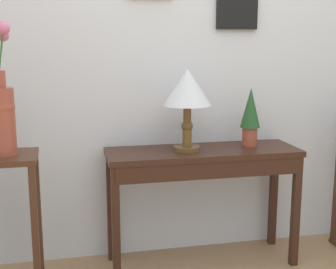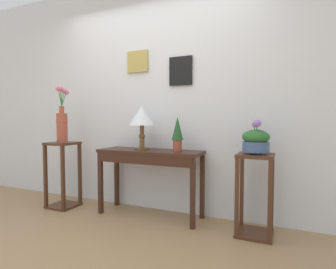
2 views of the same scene
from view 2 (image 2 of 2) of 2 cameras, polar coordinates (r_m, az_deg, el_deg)
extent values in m
cube|color=#9E7A51|center=(2.39, -18.67, -24.10)|extent=(12.00, 12.00, 0.01)
cube|color=silver|center=(3.31, -2.27, 8.57)|extent=(9.00, 0.10, 2.80)
cube|color=tan|center=(3.42, -6.40, 15.00)|extent=(0.28, 0.02, 0.26)
cube|color=#6AAE99|center=(3.42, -6.44, 15.01)|extent=(0.22, 0.01, 0.21)
cube|color=black|center=(3.15, 2.68, 13.20)|extent=(0.27, 0.02, 0.32)
cube|color=gray|center=(3.15, 2.64, 13.21)|extent=(0.22, 0.01, 0.26)
cube|color=#381E14|center=(3.04, -3.81, -3.60)|extent=(1.19, 0.39, 0.03)
cube|color=#381E14|center=(2.90, -5.42, -5.28)|extent=(1.12, 0.03, 0.10)
cube|color=#381E14|center=(3.27, -13.99, -9.85)|extent=(0.04, 0.04, 0.71)
cube|color=#381E14|center=(2.74, 5.22, -12.28)|extent=(0.04, 0.04, 0.71)
cube|color=#381E14|center=(3.52, -10.71, -8.88)|extent=(0.04, 0.04, 0.71)
cube|color=#381E14|center=(3.04, 7.22, -10.76)|extent=(0.04, 0.04, 0.71)
cylinder|color=brown|center=(3.08, -5.48, -2.94)|extent=(0.16, 0.16, 0.02)
cylinder|color=brown|center=(3.08, -5.49, -1.55)|extent=(0.06, 0.06, 0.13)
sphere|color=brown|center=(3.07, -5.49, -0.38)|extent=(0.07, 0.07, 0.07)
cylinder|color=brown|center=(3.07, -5.50, 0.79)|extent=(0.05, 0.05, 0.13)
cone|color=silver|center=(3.07, -5.51, 3.99)|extent=(0.29, 0.29, 0.22)
cylinder|color=#9E4733|center=(2.93, 1.99, -2.31)|extent=(0.10, 0.10, 0.12)
cone|color=#235128|center=(2.92, 2.00, 1.31)|extent=(0.12, 0.12, 0.25)
cube|color=#472819|center=(3.59, -21.30, -1.75)|extent=(0.33, 0.33, 0.03)
cube|color=#472819|center=(3.73, -21.07, -13.76)|extent=(0.33, 0.33, 0.03)
cube|color=#472819|center=(3.65, -24.34, -7.92)|extent=(0.04, 0.03, 0.75)
cube|color=#472819|center=(3.44, -21.20, -8.49)|extent=(0.03, 0.03, 0.75)
cube|color=#472819|center=(3.83, -21.17, -7.32)|extent=(0.04, 0.04, 0.75)
cube|color=#472819|center=(3.64, -18.03, -7.80)|extent=(0.03, 0.04, 0.75)
cylinder|color=#9E4733|center=(3.58, -21.36, 1.32)|extent=(0.13, 0.13, 0.35)
sphere|color=#9E4733|center=(3.58, -21.39, 2.57)|extent=(0.14, 0.14, 0.14)
cylinder|color=#9E4733|center=(3.58, -21.43, 4.87)|extent=(0.06, 0.06, 0.09)
cylinder|color=#387A38|center=(3.59, -21.20, 7.10)|extent=(0.04, 0.04, 0.19)
sphere|color=pink|center=(3.59, -20.95, 8.61)|extent=(0.06, 0.06, 0.06)
cylinder|color=#387A38|center=(3.60, -20.99, 6.97)|extent=(0.03, 0.07, 0.18)
sphere|color=pink|center=(3.62, -20.54, 8.36)|extent=(0.06, 0.06, 0.06)
cylinder|color=#387A38|center=(3.60, -21.41, 7.17)|extent=(0.02, 0.03, 0.20)
sphere|color=pink|center=(3.62, -21.38, 8.74)|extent=(0.05, 0.05, 0.05)
cylinder|color=#387A38|center=(3.55, -21.59, 7.30)|extent=(0.05, 0.07, 0.21)
sphere|color=pink|center=(3.53, -21.73, 9.05)|extent=(0.07, 0.07, 0.07)
cylinder|color=#387A38|center=(3.57, -21.76, 7.28)|extent=(0.01, 0.05, 0.21)
sphere|color=pink|center=(3.57, -22.08, 8.98)|extent=(0.06, 0.06, 0.06)
cube|color=#472819|center=(2.64, 17.91, -4.22)|extent=(0.33, 0.33, 0.03)
cube|color=#472819|center=(2.83, 17.65, -19.23)|extent=(0.33, 0.33, 0.03)
cube|color=#472819|center=(2.60, 14.27, -12.61)|extent=(0.04, 0.03, 0.71)
cube|color=#472819|center=(2.57, 20.62, -12.90)|extent=(0.04, 0.03, 0.71)
cube|color=#472819|center=(2.87, 15.25, -11.13)|extent=(0.04, 0.04, 0.71)
cube|color=#472819|center=(2.84, 20.97, -11.37)|extent=(0.04, 0.04, 0.71)
cylinder|color=#3D5684|center=(2.64, 17.92, -3.68)|extent=(0.11, 0.11, 0.02)
cylinder|color=#3D5684|center=(2.63, 17.94, -2.44)|extent=(0.24, 0.24, 0.09)
ellipsoid|color=#2D662D|center=(2.63, 17.97, -0.48)|extent=(0.25, 0.25, 0.14)
cylinder|color=#2D662D|center=(2.65, 18.09, 0.44)|extent=(0.01, 0.06, 0.17)
sphere|color=#996BC1|center=(2.67, 18.22, 2.28)|extent=(0.06, 0.06, 0.06)
cylinder|color=#2D662D|center=(2.64, 17.80, 0.28)|extent=(0.03, 0.04, 0.16)
sphere|color=#996BC1|center=(2.65, 17.65, 1.97)|extent=(0.04, 0.04, 0.04)
cylinder|color=#2D662D|center=(2.59, 18.09, 0.39)|extent=(0.03, 0.07, 0.17)
sphere|color=#996BC1|center=(2.56, 18.23, 2.26)|extent=(0.07, 0.07, 0.07)
camera|label=1|loc=(2.24, -66.32, 9.12)|focal=49.57mm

